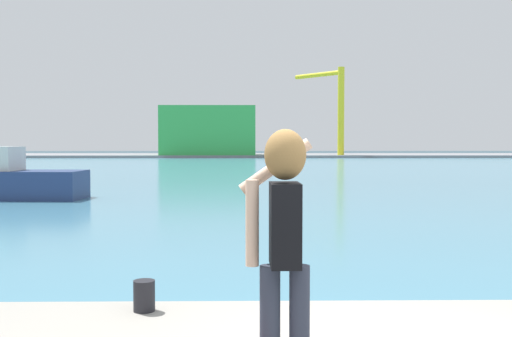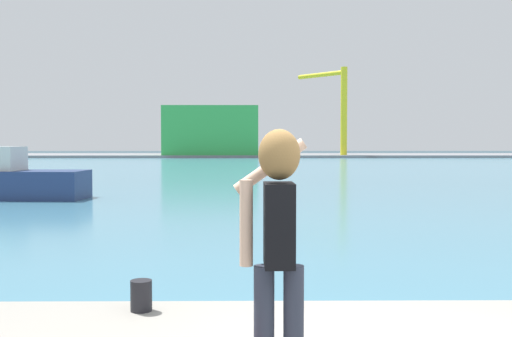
{
  "view_description": "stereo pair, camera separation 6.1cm",
  "coord_description": "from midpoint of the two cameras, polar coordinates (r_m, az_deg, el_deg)",
  "views": [
    {
      "loc": [
        -1.13,
        -4.01,
        2.21
      ],
      "look_at": [
        -0.96,
        7.08,
        1.72
      ],
      "focal_mm": 40.94,
      "sensor_mm": 36.0,
      "label": 1
    },
    {
      "loc": [
        -1.06,
        -4.01,
        2.21
      ],
      "look_at": [
        -0.96,
        7.08,
        1.72
      ],
      "focal_mm": 40.94,
      "sensor_mm": 36.0,
      "label": 2
    }
  ],
  "objects": [
    {
      "name": "ground_plane",
      "position": [
        54.07,
        0.6,
        0.16
      ],
      "size": [
        220.0,
        220.0,
        0.0
      ],
      "primitive_type": "plane",
      "color": "#334751"
    },
    {
      "name": "harbor_water",
      "position": [
        56.07,
        0.56,
        0.25
      ],
      "size": [
        140.0,
        100.0,
        0.02
      ],
      "primitive_type": "cube",
      "color": "teal",
      "rests_on": "ground_plane"
    },
    {
      "name": "far_shore_dock",
      "position": [
        96.04,
        0.09,
        1.29
      ],
      "size": [
        140.0,
        20.0,
        0.39
      ],
      "primitive_type": "cube",
      "color": "gray",
      "rests_on": "ground_plane"
    },
    {
      "name": "person_photographer",
      "position": [
        3.94,
        2.55,
        -5.97
      ],
      "size": [
        0.52,
        0.55,
        1.74
      ],
      "rotation": [
        0.0,
        0.0,
        1.58
      ],
      "color": "#2D3342",
      "rests_on": "quay_promenade"
    },
    {
      "name": "harbor_bollard",
      "position": [
        5.95,
        -10.85,
        -12.1
      ],
      "size": [
        0.21,
        0.21,
        0.3
      ],
      "primitive_type": "cylinder",
      "color": "black",
      "rests_on": "quay_promenade"
    },
    {
      "name": "boat_moored",
      "position": [
        24.82,
        -22.87,
        -1.04
      ],
      "size": [
        5.74,
        2.37,
        2.05
      ],
      "rotation": [
        0.0,
        0.0,
        -0.05
      ],
      "color": "navy",
      "rests_on": "harbor_water"
    },
    {
      "name": "warehouse_left",
      "position": [
        91.24,
        -4.33,
        3.69
      ],
      "size": [
        14.4,
        9.01,
        7.45
      ],
      "primitive_type": "cube",
      "color": "green",
      "rests_on": "far_shore_dock"
    },
    {
      "name": "port_crane",
      "position": [
        90.89,
        8.03,
        6.48
      ],
      "size": [
        6.97,
        7.56,
        13.37
      ],
      "color": "yellow",
      "rests_on": "far_shore_dock"
    }
  ]
}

